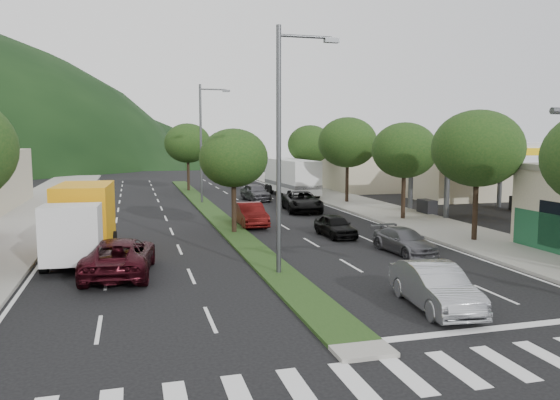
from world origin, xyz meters
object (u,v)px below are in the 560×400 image
object	(u,v)px
streetlight_near	(284,138)
tree_r_e	(310,144)
tree_r_b	(478,148)
car_queue_d	(302,202)
suv_maroon	(120,256)
car_queue_a	(335,226)
tree_r_d	(348,142)
sedan_silver	(435,287)
car_queue_b	(404,241)
motorhome	(291,177)
car_queue_e	(256,192)
tree_med_near	(233,158)
tree_med_far	(188,143)
streetlight_mid	(203,138)
box_truck	(82,224)
car_queue_c	(250,215)
tree_r_c	(405,150)

from	to	relation	value
streetlight_near	tree_r_e	bearing A→B (deg)	69.77
tree_r_b	car_queue_d	xyz separation A→B (m)	(-5.24, 14.11, -4.28)
suv_maroon	car_queue_d	size ratio (longest dim) A/B	1.02
streetlight_near	car_queue_a	distance (m)	10.36
tree_r_d	sedan_silver	size ratio (longest dim) A/B	1.60
tree_r_d	car_queue_b	world-z (taller)	tree_r_d
sedan_silver	motorhome	xyz separation A→B (m)	(5.17, 34.19, 1.13)
suv_maroon	car_queue_b	distance (m)	13.35
sedan_silver	car_queue_e	world-z (taller)	car_queue_e
suv_maroon	tree_med_near	bearing A→B (deg)	-121.09
car_queue_a	car_queue_d	size ratio (longest dim) A/B	0.68
tree_med_far	streetlight_mid	distance (m)	11.02
car_queue_d	box_truck	world-z (taller)	box_truck
streetlight_mid	car_queue_e	world-z (taller)	streetlight_mid
tree_r_e	car_queue_c	bearing A→B (deg)	-118.29
car_queue_e	box_truck	bearing A→B (deg)	-128.92
tree_r_b	tree_med_near	size ratio (longest dim) A/B	1.15
tree_r_b	streetlight_mid	world-z (taller)	streetlight_mid
streetlight_mid	motorhome	xyz separation A→B (m)	(8.79, 3.59, -3.71)
tree_r_c	tree_r_e	distance (m)	20.00
tree_r_d	box_truck	xyz separation A→B (m)	(-19.99, -16.64, -3.57)
tree_med_near	sedan_silver	xyz separation A→B (m)	(3.83, -15.60, -3.69)
tree_med_far	car_queue_a	distance (m)	29.34
tree_r_c	car_queue_b	distance (m)	11.50
tree_r_e	car_queue_b	distance (m)	30.23
tree_med_near	car_queue_e	xyz separation A→B (m)	(4.92, 16.03, -3.68)
car_queue_b	car_queue_d	bearing A→B (deg)	85.65
car_queue_d	motorhome	size ratio (longest dim) A/B	0.59
car_queue_e	tree_r_c	bearing A→B (deg)	-70.16
tree_r_b	box_truck	distance (m)	20.33
tree_r_c	streetlight_near	size ratio (longest dim) A/B	0.65
suv_maroon	tree_r_b	bearing A→B (deg)	-166.75
car_queue_a	car_queue_d	bearing A→B (deg)	80.45
suv_maroon	car_queue_b	bearing A→B (deg)	-170.52
car_queue_e	tree_r_b	bearing A→B (deg)	-79.11
tree_r_e	car_queue_d	distance (m)	15.41
tree_med_near	car_queue_d	size ratio (longest dim) A/B	1.10
suv_maroon	car_queue_e	distance (m)	26.78
motorhome	tree_r_b	bearing A→B (deg)	-85.98
tree_med_far	motorhome	size ratio (longest dim) A/B	0.75
box_truck	streetlight_near	bearing A→B (deg)	150.35
tree_med_near	tree_r_c	bearing A→B (deg)	9.46
motorhome	car_queue_d	bearing A→B (deg)	-105.02
car_queue_b	streetlight_mid	bearing A→B (deg)	101.50
car_queue_e	suv_maroon	bearing A→B (deg)	-121.69
tree_r_b	tree_med_near	xyz separation A→B (m)	(-12.00, 6.00, -0.61)
streetlight_mid	car_queue_e	xyz separation A→B (m)	(4.72, 1.03, -4.83)
streetlight_near	suv_maroon	distance (m)	8.26
tree_med_near	suv_maroon	bearing A→B (deg)	-127.21
streetlight_near	car_queue_e	xyz separation A→B (m)	(4.72, 26.03, -4.83)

